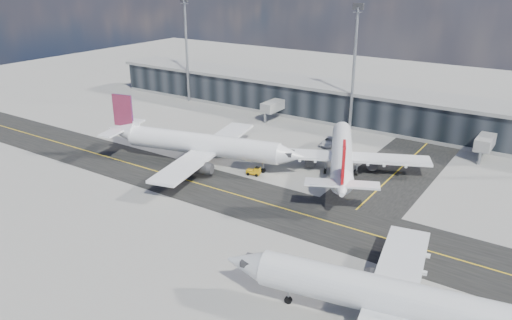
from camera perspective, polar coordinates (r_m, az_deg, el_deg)
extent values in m
plane|color=gray|center=(81.38, -3.24, -5.17)|extent=(300.00, 300.00, 0.00)
cube|color=black|center=(84.27, -1.60, -4.17)|extent=(180.00, 14.00, 0.02)
cube|color=black|center=(103.09, 16.84, -0.26)|extent=(14.00, 50.00, 0.02)
cube|color=yellow|center=(84.26, -1.61, -4.16)|extent=(180.00, 0.25, 0.01)
cube|color=yellow|center=(103.08, 16.84, -0.25)|extent=(0.25, 50.00, 0.01)
cube|color=black|center=(125.49, 12.06, 5.87)|extent=(150.00, 12.00, 8.00)
cube|color=gray|center=(124.45, 12.21, 7.83)|extent=(152.00, 13.00, 0.80)
cube|color=gray|center=(126.46, 11.93, 4.30)|extent=(150.00, 12.20, 0.80)
cube|color=gray|center=(127.34, 2.27, 6.31)|extent=(3.00, 10.00, 2.40)
cylinder|color=gray|center=(123.88, 1.03, 4.80)|extent=(0.60, 0.60, 2.40)
cube|color=gray|center=(110.79, 24.85, 2.05)|extent=(3.00, 10.00, 2.40)
cylinder|color=gray|center=(106.79, 24.18, 0.17)|extent=(0.60, 0.60, 2.40)
cylinder|color=gray|center=(143.59, -7.92, 12.11)|extent=(0.70, 0.70, 28.00)
cylinder|color=gray|center=(116.95, 11.09, 9.89)|extent=(0.70, 0.70, 28.00)
cube|color=#2D2D30|center=(115.13, 11.61, 16.83)|extent=(2.50, 0.50, 1.40)
cylinder|color=white|center=(96.96, -6.13, 1.83)|extent=(31.39, 11.05, 4.17)
cone|color=white|center=(90.67, 3.91, 0.51)|extent=(6.01, 5.23, 4.17)
cone|color=white|center=(105.98, -14.99, 3.26)|extent=(7.02, 5.46, 4.17)
cube|color=white|center=(96.86, -5.55, 1.17)|extent=(13.00, 35.68, 0.52)
cylinder|color=#2D2D30|center=(102.12, -3.46, 1.62)|extent=(4.80, 3.31, 2.40)
cylinder|color=#2D2D30|center=(91.63, -6.67, -0.83)|extent=(4.80, 3.31, 2.40)
cube|color=silver|center=(101.85, -3.47, 2.06)|extent=(2.12, 0.87, 0.83)
cube|color=silver|center=(91.33, -6.69, -0.34)|extent=(2.12, 0.87, 0.83)
cube|color=#601F48|center=(104.48, -14.98, 5.51)|extent=(4.37, 1.44, 6.46)
cube|color=white|center=(105.80, -15.02, 3.58)|extent=(5.64, 12.83, 0.36)
cube|color=#2D2D30|center=(90.66, 3.61, 0.80)|extent=(2.54, 2.70, 0.73)
cylinder|color=gray|center=(93.26, 0.81, -0.76)|extent=(0.30, 0.30, 2.08)
cylinder|color=black|center=(93.55, 0.81, -1.21)|extent=(1.00, 0.57, 0.94)
cylinder|color=black|center=(101.24, -5.78, 0.52)|extent=(1.23, 0.76, 1.15)
cylinder|color=black|center=(96.09, -7.44, -0.70)|extent=(1.23, 0.76, 1.15)
cylinder|color=white|center=(93.82, 9.78, 0.74)|extent=(15.38, 27.62, 3.82)
cone|color=white|center=(109.20, 9.80, 3.66)|extent=(5.46, 5.93, 3.82)
cone|color=white|center=(78.11, 9.77, -3.08)|extent=(5.85, 6.80, 3.82)
cube|color=white|center=(95.05, 9.75, 0.40)|extent=(31.49, 17.84, 0.48)
cylinder|color=#2D2D30|center=(96.38, 6.31, 0.21)|extent=(3.66, 4.56, 2.19)
cylinder|color=#2D2D30|center=(96.58, 13.10, -0.19)|extent=(3.66, 4.56, 2.19)
cube|color=silver|center=(96.11, 6.33, 0.63)|extent=(1.14, 1.89, 0.76)
cube|color=silver|center=(96.31, 13.14, 0.24)|extent=(1.14, 1.89, 0.76)
cube|color=red|center=(77.02, 9.96, -0.21)|extent=(2.06, 3.82, 5.92)
cube|color=white|center=(77.88, 9.80, -2.69)|extent=(11.53, 7.19, 0.33)
cube|color=#2D2D30|center=(108.63, 9.82, 3.78)|extent=(2.70, 2.61, 0.67)
cylinder|color=gray|center=(105.50, 9.71, 1.51)|extent=(0.30, 0.30, 1.91)
cylinder|color=black|center=(105.74, 9.68, 1.15)|extent=(0.66, 0.92, 0.86)
cylinder|color=black|center=(94.11, 7.92, -1.24)|extent=(0.87, 1.15, 1.05)
cylinder|color=black|center=(94.21, 11.40, -1.44)|extent=(0.87, 1.15, 1.05)
cylinder|color=silver|center=(55.35, 16.18, -15.09)|extent=(30.64, 9.67, 4.06)
cone|color=silver|center=(58.87, -0.96, -11.74)|extent=(5.74, 4.93, 4.06)
cube|color=silver|center=(56.00, 15.01, -15.76)|extent=(11.43, 34.82, 0.51)
cylinder|color=#2D2D30|center=(61.69, 14.87, -13.21)|extent=(4.62, 3.09, 2.33)
cube|color=silver|center=(61.25, 14.94, -12.58)|extent=(2.07, 0.78, 0.81)
cube|color=#2D2D30|center=(58.48, -0.50, -11.51)|extent=(2.41, 2.57, 0.71)
cylinder|color=gray|center=(58.95, 3.73, -15.08)|extent=(0.28, 0.28, 2.03)
cylinder|color=black|center=(59.40, 3.71, -15.68)|extent=(0.96, 0.52, 0.91)
cylinder|color=black|center=(59.81, 17.25, -16.32)|extent=(1.19, 0.71, 1.12)
cube|color=#DB9D0B|center=(92.44, -0.29, -1.36)|extent=(2.79, 1.69, 0.61)
cube|color=#DB9D0B|center=(91.94, 0.16, -1.11)|extent=(1.15, 1.29, 0.78)
cube|color=black|center=(91.82, 0.16, -0.93)|extent=(1.06, 1.23, 0.22)
cylinder|color=black|center=(92.74, 0.34, -1.52)|extent=(0.64, 0.33, 0.61)
cylinder|color=black|center=(91.78, 0.07, -1.77)|extent=(0.64, 0.33, 0.61)
cylinder|color=black|center=(93.37, -0.65, -1.36)|extent=(0.64, 0.33, 0.61)
cylinder|color=black|center=(92.41, -0.93, -1.61)|extent=(0.64, 0.33, 0.61)
imported|color=white|center=(109.21, 8.42, 2.11)|extent=(3.17, 6.26, 1.70)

